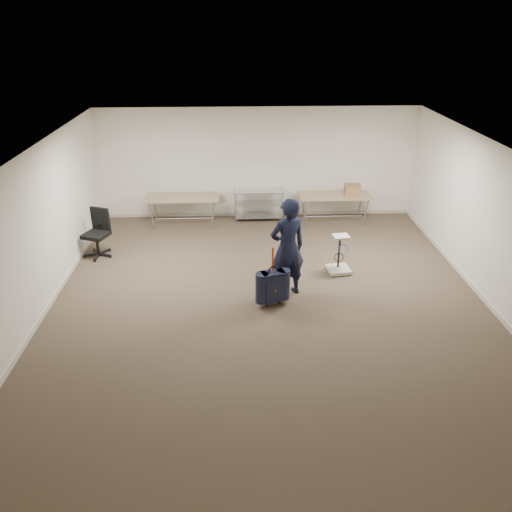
{
  "coord_description": "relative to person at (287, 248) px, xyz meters",
  "views": [
    {
      "loc": [
        -0.56,
        -7.87,
        4.81
      ],
      "look_at": [
        -0.22,
        0.3,
        0.83
      ],
      "focal_mm": 35.0,
      "sensor_mm": 36.0,
      "label": 1
    }
  ],
  "objects": [
    {
      "name": "room_shell",
      "position": [
        -0.36,
        1.02,
        -0.9
      ],
      "size": [
        8.0,
        9.0,
        9.0
      ],
      "color": "white",
      "rests_on": "ground"
    },
    {
      "name": "cardboard_box",
      "position": [
        1.97,
        3.53,
        -0.08
      ],
      "size": [
        0.39,
        0.3,
        0.28
      ],
      "primitive_type": "cube",
      "rotation": [
        0.0,
        0.0,
        -0.06
      ],
      "color": "#9F694A",
      "rests_on": "folding_table_right"
    },
    {
      "name": "person",
      "position": [
        0.0,
        0.0,
        0.0
      ],
      "size": [
        0.81,
        0.67,
        1.91
      ],
      "primitive_type": "imported",
      "rotation": [
        0.0,
        0.0,
        3.5
      ],
      "color": "black",
      "rests_on": "ground"
    },
    {
      "name": "suitcase",
      "position": [
        -0.29,
        -0.41,
        -0.57
      ],
      "size": [
        0.47,
        0.36,
        1.14
      ],
      "color": "black",
      "rests_on": "ground"
    },
    {
      "name": "folding_table_right",
      "position": [
        1.54,
        3.58,
        -0.28
      ],
      "size": [
        1.8,
        0.75,
        0.73
      ],
      "color": "#9C8860",
      "rests_on": "ground"
    },
    {
      "name": "office_chair",
      "position": [
        -3.96,
        1.85,
        -0.64
      ],
      "size": [
        0.63,
        0.64,
        1.05
      ],
      "color": "black",
      "rests_on": "ground"
    },
    {
      "name": "ground",
      "position": [
        -0.36,
        -0.37,
        -0.95
      ],
      "size": [
        9.0,
        9.0,
        0.0
      ],
      "primitive_type": "plane",
      "color": "#46392A",
      "rests_on": "ground"
    },
    {
      "name": "folding_table_left",
      "position": [
        -2.26,
        3.58,
        -0.28
      ],
      "size": [
        1.8,
        0.75,
        0.73
      ],
      "color": "#9C8860",
      "rests_on": "ground"
    },
    {
      "name": "wire_shelf",
      "position": [
        -0.36,
        3.83,
        -0.51
      ],
      "size": [
        1.22,
        0.47,
        0.8
      ],
      "color": "silver",
      "rests_on": "ground"
    },
    {
      "name": "equipment_cart",
      "position": [
        1.16,
        0.83,
        -0.74
      ],
      "size": [
        0.5,
        0.5,
        0.82
      ],
      "color": "beige",
      "rests_on": "ground"
    }
  ]
}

